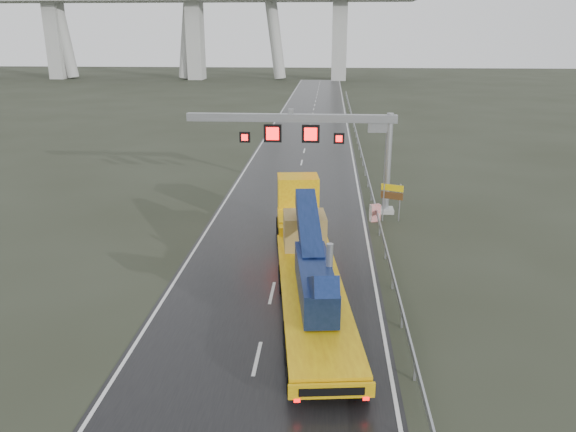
# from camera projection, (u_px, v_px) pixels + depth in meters

# --- Properties ---
(ground) EXTENTS (400.00, 400.00, 0.00)m
(ground) POSITION_uv_depth(u_px,v_px,m) (263.00, 334.00, 24.42)
(ground) COLOR #282B1E
(ground) RESTS_ON ground
(road) EXTENTS (11.00, 200.00, 0.02)m
(road) POSITION_uv_depth(u_px,v_px,m) (304.00, 151.00, 62.35)
(road) COLOR black
(road) RESTS_ON ground
(guardrail) EXTENTS (0.20, 140.00, 1.40)m
(guardrail) POSITION_uv_depth(u_px,v_px,m) (365.00, 166.00, 52.23)
(guardrail) COLOR gray
(guardrail) RESTS_ON ground
(sign_gantry) EXTENTS (14.90, 1.20, 7.42)m
(sign_gantry) POSITION_uv_depth(u_px,v_px,m) (321.00, 135.00, 39.60)
(sign_gantry) COLOR #B4B5B0
(sign_gantry) RESTS_ON ground
(heavy_haul_truck) EXTENTS (5.09, 19.78, 4.60)m
(heavy_haul_truck) POSITION_uv_depth(u_px,v_px,m) (306.00, 245.00, 29.67)
(heavy_haul_truck) COLOR yellow
(heavy_haul_truck) RESTS_ON ground
(exit_sign_pair) EXTENTS (1.46, 0.64, 2.66)m
(exit_sign_pair) POSITION_uv_depth(u_px,v_px,m) (392.00, 195.00, 38.55)
(exit_sign_pair) COLOR gray
(exit_sign_pair) RESTS_ON ground
(striped_barrier) EXTENTS (0.80, 0.63, 1.19)m
(striped_barrier) POSITION_uv_depth(u_px,v_px,m) (375.00, 213.00, 38.90)
(striped_barrier) COLOR red
(striped_barrier) RESTS_ON ground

